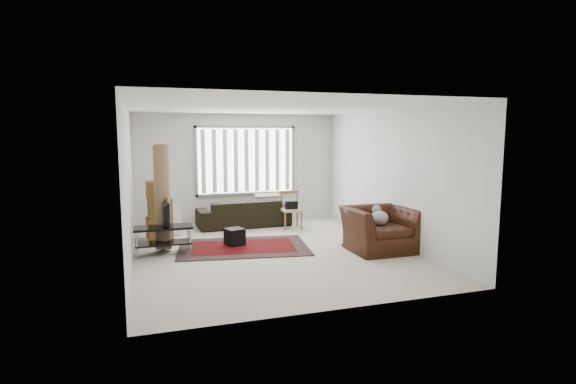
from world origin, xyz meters
name	(u,v)px	position (x,y,z in m)	size (l,w,h in m)	color
room	(265,157)	(0.03, 0.51, 1.76)	(6.00, 6.02, 2.71)	beige
persian_rug	(244,247)	(-0.44, 0.43, 0.01)	(2.71, 2.02, 0.02)	black
tv_stand	(163,234)	(-1.95, 0.42, 0.38)	(1.04, 0.47, 0.52)	black
tv	(163,213)	(-1.95, 0.42, 0.77)	(0.85, 0.11, 0.49)	black
subwoofer	(235,237)	(-0.58, 0.62, 0.19)	(0.33, 0.33, 0.33)	black
moving_boxes	(159,212)	(-1.97, 1.76, 0.57)	(0.56, 0.52, 1.23)	brown
white_flatpack	(169,221)	(-1.75, 1.95, 0.33)	(0.52, 0.08, 0.66)	silver
rolled_rug	(162,197)	(-1.93, 0.89, 1.01)	(0.30, 0.30, 2.02)	brown
sofa	(244,209)	(0.01, 2.45, 0.42)	(2.19, 0.95, 0.84)	black
side_chair	(291,208)	(1.04, 1.91, 0.48)	(0.50, 0.50, 0.86)	#988864
armchair	(381,226)	(2.01, -0.58, 0.48)	(1.29, 1.12, 0.95)	black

